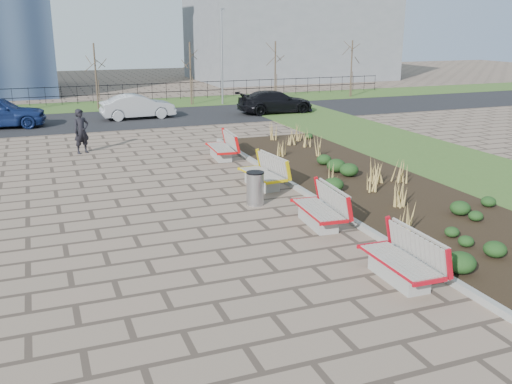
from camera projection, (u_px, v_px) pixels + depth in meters
name	position (u px, v px, depth m)	size (l,w,h in m)	color
ground	(241.00, 278.00, 11.94)	(120.00, 120.00, 0.00)	#766151
planting_bed	(370.00, 186.00, 18.56)	(4.50, 18.00, 0.10)	black
planting_curb	(305.00, 193.00, 17.75)	(0.16, 18.00, 0.15)	gray
grass_verge_near	(485.00, 174.00, 20.21)	(5.00, 38.00, 0.04)	#33511E
grass_verge_far	(96.00, 106.00, 36.99)	(80.00, 5.00, 0.04)	#33511E
road	(108.00, 120.00, 31.63)	(80.00, 7.00, 0.02)	black
bench_a	(399.00, 258.00, 11.69)	(0.90, 2.10, 1.00)	#B80C1B
bench_b	(318.00, 207.00, 14.95)	(0.90, 2.10, 1.00)	red
bench_c	(262.00, 172.00, 18.52)	(0.90, 2.10, 1.00)	gold
bench_d	(221.00, 146.00, 22.46)	(0.90, 2.10, 1.00)	red
litter_bin	(255.00, 189.00, 16.68)	(0.51, 0.51, 0.98)	#B2B2B7
pedestrian	(81.00, 131.00, 23.30)	(0.67, 0.44, 1.83)	black
car_silver	(138.00, 106.00, 31.97)	(1.43, 4.09, 1.35)	#9A9CA1
car_black	(275.00, 102.00, 33.96)	(1.86, 4.58, 1.33)	black
tree_c	(96.00, 76.00, 35.08)	(1.40, 1.40, 4.00)	#4C3D2D
tree_d	(191.00, 74.00, 37.16)	(1.40, 1.40, 4.00)	#4C3D2D
tree_e	(275.00, 71.00, 39.23)	(1.40, 1.40, 4.00)	#4C3D2D
tree_f	(351.00, 69.00, 41.31)	(1.40, 1.40, 4.00)	#4C3D2D
lamp_east	(222.00, 58.00, 37.12)	(0.24, 0.60, 6.00)	gray
railing_fence	(93.00, 94.00, 38.16)	(44.00, 0.10, 1.20)	black
building_grey	(289.00, 26.00, 55.03)	(18.00, 12.00, 10.00)	slate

